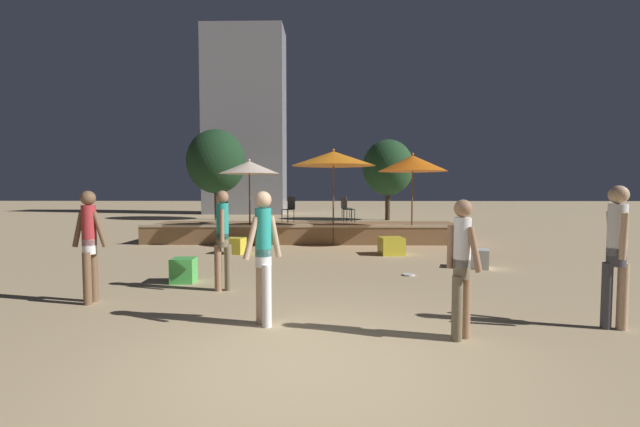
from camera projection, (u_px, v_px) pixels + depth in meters
ground_plane at (307, 368)px, 4.41m from camera, size 120.00×120.00×0.00m
wooden_deck at (306, 232)px, 15.32m from camera, size 10.91×2.78×0.67m
patio_umbrella_0 at (413, 163)px, 13.79m from camera, size 2.22×2.22×3.00m
patio_umbrella_1 at (333, 159)px, 13.79m from camera, size 2.71×2.71×3.14m
patio_umbrella_2 at (249, 168)px, 14.09m from camera, size 2.01×2.01×2.84m
cube_seat_0 at (477, 258)px, 9.98m from camera, size 0.64×0.64×0.44m
cube_seat_1 at (184, 270)px, 8.43m from camera, size 0.47×0.47×0.48m
cube_seat_2 at (235, 246)px, 12.15m from camera, size 0.57×0.57×0.45m
cube_seat_3 at (391, 246)px, 11.99m from camera, size 0.71×0.71×0.49m
person_0 at (462, 264)px, 5.20m from camera, size 0.36×0.42×1.72m
person_1 at (616, 249)px, 5.57m from camera, size 0.31×0.53×1.89m
person_2 at (263, 251)px, 5.74m from camera, size 0.51×0.39×1.82m
person_3 at (89, 241)px, 6.85m from camera, size 0.58×0.31×1.82m
person_4 at (223, 235)px, 7.70m from camera, size 0.30×0.52×1.82m
bistro_chair_0 at (223, 206)px, 15.85m from camera, size 0.45×0.46×0.90m
bistro_chair_1 at (345, 206)px, 16.01m from camera, size 0.42×0.42×0.90m
bistro_chair_2 at (290, 207)px, 15.13m from camera, size 0.48×0.48×0.90m
bistro_chair_3 at (347, 207)px, 15.09m from camera, size 0.44×0.44×0.90m
frisbee_disc at (409, 275)px, 9.11m from camera, size 0.25×0.25×0.03m
background_tree_0 at (388, 168)px, 24.96m from camera, size 2.95×2.95×4.71m
background_tree_1 at (216, 162)px, 25.55m from camera, size 3.48×3.48×5.39m
distant_building at (245, 122)px, 31.60m from camera, size 5.83×3.05×13.51m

